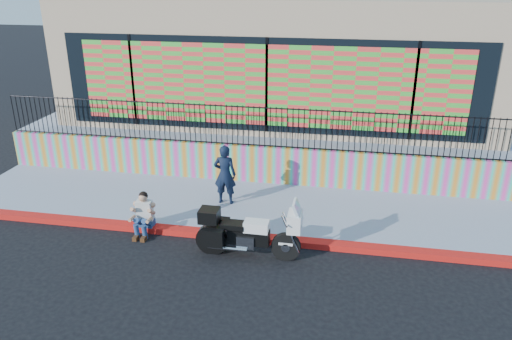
# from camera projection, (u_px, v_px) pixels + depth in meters

# --- Properties ---
(ground) EXTENTS (90.00, 90.00, 0.00)m
(ground) POSITION_uv_depth(u_px,v_px,m) (238.00, 239.00, 12.01)
(ground) COLOR black
(ground) RESTS_ON ground
(red_curb) EXTENTS (16.00, 0.30, 0.15)m
(red_curb) POSITION_uv_depth(u_px,v_px,m) (238.00, 236.00, 11.98)
(red_curb) COLOR red
(red_curb) RESTS_ON ground
(sidewalk) EXTENTS (16.00, 3.00, 0.15)m
(sidewalk) POSITION_uv_depth(u_px,v_px,m) (251.00, 207.00, 13.49)
(sidewalk) COLOR #8A90A6
(sidewalk) RESTS_ON ground
(mural_wall) EXTENTS (16.00, 0.20, 1.10)m
(mural_wall) POSITION_uv_depth(u_px,v_px,m) (261.00, 164.00, 14.71)
(mural_wall) COLOR #E03B9B
(mural_wall) RESTS_ON sidewalk
(metal_fence) EXTENTS (15.80, 0.04, 1.20)m
(metal_fence) POSITION_uv_depth(u_px,v_px,m) (261.00, 127.00, 14.28)
(metal_fence) COLOR black
(metal_fence) RESTS_ON mural_wall
(elevated_platform) EXTENTS (16.00, 10.00, 1.25)m
(elevated_platform) POSITION_uv_depth(u_px,v_px,m) (284.00, 119.00, 19.39)
(elevated_platform) COLOR #8A90A6
(elevated_platform) RESTS_ON ground
(storefront_building) EXTENTS (14.00, 8.06, 4.00)m
(storefront_building) POSITION_uv_depth(u_px,v_px,m) (285.00, 52.00, 18.22)
(storefront_building) COLOR tan
(storefront_building) RESTS_ON elevated_platform
(police_motorcycle) EXTENTS (2.34, 0.77, 1.46)m
(police_motorcycle) POSITION_uv_depth(u_px,v_px,m) (247.00, 232.00, 11.09)
(police_motorcycle) COLOR black
(police_motorcycle) RESTS_ON ground
(police_officer) EXTENTS (0.60, 0.40, 1.64)m
(police_officer) POSITION_uv_depth(u_px,v_px,m) (225.00, 174.00, 13.26)
(police_officer) COLOR black
(police_officer) RESTS_ON sidewalk
(seated_man) EXTENTS (0.54, 0.71, 1.06)m
(seated_man) POSITION_uv_depth(u_px,v_px,m) (143.00, 218.00, 12.05)
(seated_man) COLOR navy
(seated_man) RESTS_ON ground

